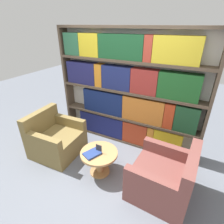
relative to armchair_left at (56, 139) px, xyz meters
The scene contains 7 objects.
ground_plane 1.16m from the armchair_left, 10.23° to the right, with size 14.00×14.00×0.00m, color slate.
bookshelf 1.76m from the armchair_left, 42.98° to the left, with size 3.03×0.30×2.38m.
armchair_left is the anchor object (origin of this frame).
armchair_right 2.17m from the armchair_left, ahead, with size 0.91×0.93×0.87m.
coffee_table 1.09m from the armchair_left, ahead, with size 0.64×0.64×0.45m.
table_sign 1.11m from the armchair_left, ahead, with size 0.11×0.06×0.15m.
stray_book 1.05m from the armchair_left, 10.53° to the right, with size 0.29×0.33×0.03m.
Camera 1 is at (1.25, -1.86, 2.40)m, focal length 28.00 mm.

